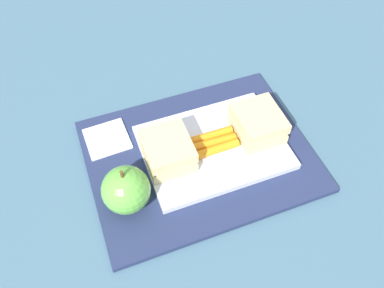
% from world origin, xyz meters
% --- Properties ---
extents(ground_plane, '(2.40, 2.40, 0.00)m').
position_xyz_m(ground_plane, '(0.00, 0.00, 0.00)').
color(ground_plane, '#42667A').
extents(lunchbag_mat, '(0.36, 0.28, 0.01)m').
position_xyz_m(lunchbag_mat, '(0.00, 0.00, 0.01)').
color(lunchbag_mat, navy).
rests_on(lunchbag_mat, ground_plane).
extents(food_tray, '(0.23, 0.17, 0.01)m').
position_xyz_m(food_tray, '(-0.03, 0.00, 0.02)').
color(food_tray, white).
rests_on(food_tray, lunchbag_mat).
extents(sandwich_half_left, '(0.07, 0.08, 0.04)m').
position_xyz_m(sandwich_half_left, '(-0.10, 0.00, 0.04)').
color(sandwich_half_left, '#DBC189').
rests_on(sandwich_half_left, food_tray).
extents(sandwich_half_right, '(0.07, 0.08, 0.04)m').
position_xyz_m(sandwich_half_right, '(0.05, 0.00, 0.04)').
color(sandwich_half_right, '#DBC189').
rests_on(sandwich_half_right, food_tray).
extents(carrot_sticks_bundle, '(0.08, 0.04, 0.02)m').
position_xyz_m(carrot_sticks_bundle, '(-0.03, -0.00, 0.03)').
color(carrot_sticks_bundle, orange).
rests_on(carrot_sticks_bundle, food_tray).
extents(apple, '(0.07, 0.07, 0.08)m').
position_xyz_m(apple, '(0.13, 0.05, 0.05)').
color(apple, '#66B742').
rests_on(apple, lunchbag_mat).
extents(paper_napkin, '(0.07, 0.07, 0.00)m').
position_xyz_m(paper_napkin, '(0.14, -0.08, 0.01)').
color(paper_napkin, white).
rests_on(paper_napkin, lunchbag_mat).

